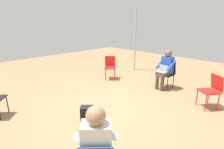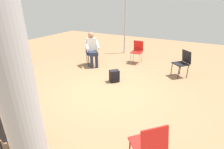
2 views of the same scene
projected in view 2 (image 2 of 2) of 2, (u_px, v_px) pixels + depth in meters
ground_plane at (108, 92)px, 4.71m from camera, size 15.32×15.32×0.00m
chair_southwest at (91, 52)px, 6.58m from camera, size 0.58×0.58×0.85m
chair_northwest at (183, 62)px, 5.50m from camera, size 0.59×0.58×0.85m
chair_east at (8, 129)px, 2.63m from camera, size 0.46×0.43×0.85m
chair_northeast at (149, 145)px, 2.33m from camera, size 0.58×0.58×0.85m
chair_west at (137, 50)px, 6.77m from camera, size 0.45×0.42×0.85m
person_with_laptop at (16, 112)px, 2.69m from camera, size 0.54×0.52×1.24m
person_in_white at (92, 48)px, 6.35m from camera, size 0.63×0.63×1.24m
backpack_near_laptop_user at (114, 77)px, 5.26m from camera, size 0.34×0.34×0.36m
tent_pole_far at (125, 27)px, 7.75m from camera, size 0.07×0.07×2.40m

